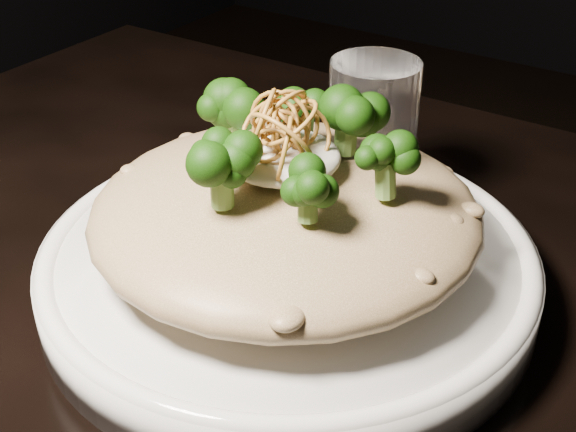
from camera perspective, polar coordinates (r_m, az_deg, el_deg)
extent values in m
cylinder|color=black|center=(1.11, -9.08, -8.14)|extent=(0.05, 0.05, 0.71)
cylinder|color=white|center=(0.51, 0.00, -3.76)|extent=(0.31, 0.31, 0.03)
ellipsoid|color=brown|center=(0.48, -0.19, 0.26)|extent=(0.24, 0.24, 0.05)
ellipsoid|color=white|center=(0.47, -0.38, 4.24)|extent=(0.07, 0.07, 0.02)
cylinder|color=white|center=(0.58, 5.98, 5.65)|extent=(0.08, 0.08, 0.11)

